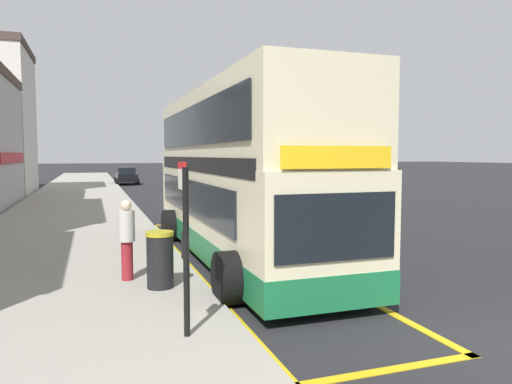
{
  "coord_description": "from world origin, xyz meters",
  "views": [
    {
      "loc": [
        -6.15,
        -4.35,
        2.76
      ],
      "look_at": [
        -1.82,
        8.2,
        1.72
      ],
      "focal_mm": 33.46,
      "sensor_mm": 36.0,
      "label": 1
    }
  ],
  "objects_px": {
    "pedestrian_waiting_near_sign": "(127,237)",
    "litter_bin": "(160,259)",
    "parked_car_grey_behind": "(231,183)",
    "parked_car_black_far": "(126,176)",
    "double_decker_bus": "(238,181)",
    "bus_stop_sign": "(185,232)"
  },
  "relations": [
    {
      "from": "parked_car_grey_behind",
      "to": "litter_bin",
      "type": "distance_m",
      "value": 24.26
    },
    {
      "from": "parked_car_grey_behind",
      "to": "pedestrian_waiting_near_sign",
      "type": "height_order",
      "value": "pedestrian_waiting_near_sign"
    },
    {
      "from": "double_decker_bus",
      "to": "bus_stop_sign",
      "type": "distance_m",
      "value": 5.98
    },
    {
      "from": "double_decker_bus",
      "to": "parked_car_black_far",
      "type": "distance_m",
      "value": 33.81
    },
    {
      "from": "double_decker_bus",
      "to": "parked_car_black_far",
      "type": "relative_size",
      "value": 2.61
    },
    {
      "from": "parked_car_black_far",
      "to": "pedestrian_waiting_near_sign",
      "type": "height_order",
      "value": "pedestrian_waiting_near_sign"
    },
    {
      "from": "parked_car_grey_behind",
      "to": "pedestrian_waiting_near_sign",
      "type": "distance_m",
      "value": 23.7
    },
    {
      "from": "parked_car_black_far",
      "to": "double_decker_bus",
      "type": "bearing_deg",
      "value": 89.02
    },
    {
      "from": "parked_car_grey_behind",
      "to": "parked_car_black_far",
      "type": "height_order",
      "value": "same"
    },
    {
      "from": "parked_car_black_far",
      "to": "bus_stop_sign",
      "type": "bearing_deg",
      "value": 85.3
    },
    {
      "from": "pedestrian_waiting_near_sign",
      "to": "litter_bin",
      "type": "height_order",
      "value": "pedestrian_waiting_near_sign"
    },
    {
      "from": "pedestrian_waiting_near_sign",
      "to": "litter_bin",
      "type": "distance_m",
      "value": 1.06
    },
    {
      "from": "bus_stop_sign",
      "to": "parked_car_grey_behind",
      "type": "bearing_deg",
      "value": 72.63
    },
    {
      "from": "parked_car_black_far",
      "to": "litter_bin",
      "type": "height_order",
      "value": "parked_car_black_far"
    },
    {
      "from": "double_decker_bus",
      "to": "litter_bin",
      "type": "distance_m",
      "value": 4.0
    },
    {
      "from": "pedestrian_waiting_near_sign",
      "to": "litter_bin",
      "type": "bearing_deg",
      "value": -54.73
    },
    {
      "from": "parked_car_grey_behind",
      "to": "parked_car_black_far",
      "type": "distance_m",
      "value": 15.05
    },
    {
      "from": "double_decker_bus",
      "to": "pedestrian_waiting_near_sign",
      "type": "bearing_deg",
      "value": -146.26
    },
    {
      "from": "litter_bin",
      "to": "parked_car_black_far",
      "type": "bearing_deg",
      "value": 87.17
    },
    {
      "from": "parked_car_grey_behind",
      "to": "pedestrian_waiting_near_sign",
      "type": "relative_size",
      "value": 2.49
    },
    {
      "from": "litter_bin",
      "to": "pedestrian_waiting_near_sign",
      "type": "bearing_deg",
      "value": 125.27
    },
    {
      "from": "parked_car_grey_behind",
      "to": "pedestrian_waiting_near_sign",
      "type": "xyz_separation_m",
      "value": [
        -8.57,
        -22.09,
        0.26
      ]
    }
  ]
}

